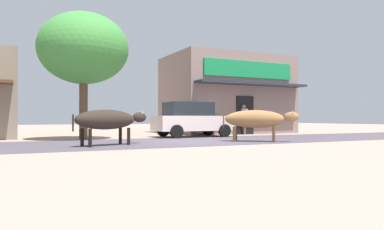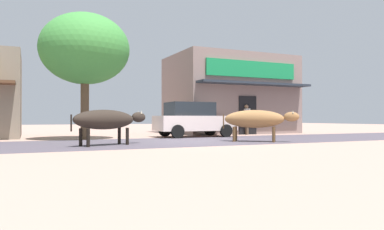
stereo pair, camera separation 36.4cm
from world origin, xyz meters
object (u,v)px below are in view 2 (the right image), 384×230
(roadside_tree, at_px, (85,49))
(pedestrian_by_shop, at_px, (246,117))
(parked_hatchback_car, at_px, (193,119))
(cow_far_dark, at_px, (256,119))
(cow_near_brown, at_px, (107,120))

(roadside_tree, height_order, pedestrian_by_shop, roadside_tree)
(parked_hatchback_car, xyz_separation_m, cow_far_dark, (0.71, -4.16, 0.01))
(parked_hatchback_car, bearing_deg, cow_near_brown, -142.45)
(roadside_tree, relative_size, parked_hatchback_car, 1.40)
(cow_near_brown, relative_size, pedestrian_by_shop, 1.68)
(cow_far_dark, distance_m, pedestrian_by_shop, 5.96)
(cow_near_brown, bearing_deg, pedestrian_by_shop, 29.25)
(parked_hatchback_car, height_order, cow_near_brown, parked_hatchback_car)
(parked_hatchback_car, relative_size, pedestrian_by_shop, 2.32)
(parked_hatchback_car, height_order, cow_far_dark, parked_hatchback_car)
(roadside_tree, distance_m, parked_hatchback_car, 5.81)
(cow_near_brown, height_order, pedestrian_by_shop, pedestrian_by_shop)
(roadside_tree, distance_m, cow_near_brown, 4.80)
(roadside_tree, bearing_deg, parked_hatchback_car, -0.69)
(roadside_tree, height_order, cow_near_brown, roadside_tree)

